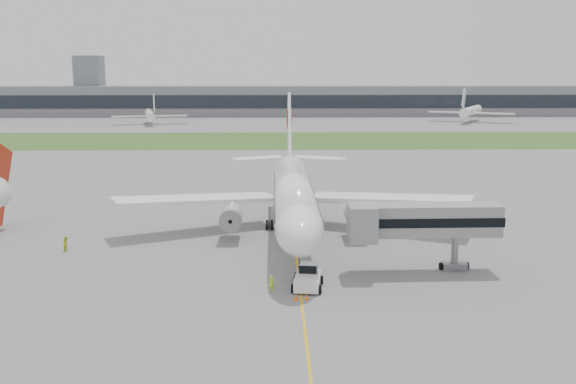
{
  "coord_description": "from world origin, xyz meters",
  "views": [
    {
      "loc": [
        -2.52,
        -78.66,
        21.53
      ],
      "look_at": [
        -0.76,
        2.0,
        6.11
      ],
      "focal_mm": 40.0,
      "sensor_mm": 36.0,
      "label": 1
    }
  ],
  "objects_px": {
    "pushback_tug": "(308,277)",
    "ground_crew_near": "(271,284)",
    "jet_bridge": "(418,221)",
    "airliner": "(293,191)"
  },
  "relations": [
    {
      "from": "airliner",
      "to": "jet_bridge",
      "type": "height_order",
      "value": "airliner"
    },
    {
      "from": "airliner",
      "to": "ground_crew_near",
      "type": "height_order",
      "value": "airliner"
    },
    {
      "from": "jet_bridge",
      "to": "ground_crew_near",
      "type": "bearing_deg",
      "value": -159.83
    },
    {
      "from": "pushback_tug",
      "to": "jet_bridge",
      "type": "bearing_deg",
      "value": 28.94
    },
    {
      "from": "airliner",
      "to": "pushback_tug",
      "type": "xyz_separation_m",
      "value": [
        0.8,
        -22.06,
        -4.63
      ]
    },
    {
      "from": "ground_crew_near",
      "to": "airliner",
      "type": "bearing_deg",
      "value": -118.21
    },
    {
      "from": "jet_bridge",
      "to": "ground_crew_near",
      "type": "relative_size",
      "value": 9.43
    },
    {
      "from": "jet_bridge",
      "to": "ground_crew_near",
      "type": "xyz_separation_m",
      "value": [
        -15.71,
        -6.15,
        -4.77
      ]
    },
    {
      "from": "airliner",
      "to": "pushback_tug",
      "type": "bearing_deg",
      "value": -87.91
    },
    {
      "from": "pushback_tug",
      "to": "ground_crew_near",
      "type": "distance_m",
      "value": 3.93
    }
  ]
}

